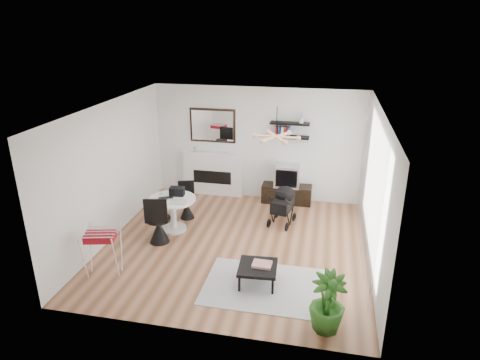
% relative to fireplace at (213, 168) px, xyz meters
% --- Properties ---
extents(floor, '(5.00, 5.00, 0.00)m').
position_rel_fireplace_xyz_m(floor, '(1.10, -2.42, -0.69)').
color(floor, brown).
rests_on(floor, ground).
extents(ceiling, '(5.00, 5.00, 0.00)m').
position_rel_fireplace_xyz_m(ceiling, '(1.10, -2.42, 2.01)').
color(ceiling, white).
rests_on(ceiling, wall_back).
extents(wall_back, '(5.00, 0.00, 5.00)m').
position_rel_fireplace_xyz_m(wall_back, '(1.10, 0.08, 0.66)').
color(wall_back, white).
rests_on(wall_back, floor).
extents(wall_left, '(0.00, 5.00, 5.00)m').
position_rel_fireplace_xyz_m(wall_left, '(-1.40, -2.42, 0.66)').
color(wall_left, white).
rests_on(wall_left, floor).
extents(wall_right, '(0.00, 5.00, 5.00)m').
position_rel_fireplace_xyz_m(wall_right, '(3.60, -2.42, 0.66)').
color(wall_right, white).
rests_on(wall_right, floor).
extents(sheer_curtain, '(0.04, 3.60, 2.60)m').
position_rel_fireplace_xyz_m(sheer_curtain, '(3.50, -2.22, 0.66)').
color(sheer_curtain, white).
rests_on(sheer_curtain, wall_right).
extents(fireplace, '(1.50, 0.17, 2.16)m').
position_rel_fireplace_xyz_m(fireplace, '(0.00, 0.00, 0.00)').
color(fireplace, white).
rests_on(fireplace, floor).
extents(shelf_lower, '(0.90, 0.25, 0.04)m').
position_rel_fireplace_xyz_m(shelf_lower, '(1.85, -0.05, 0.91)').
color(shelf_lower, black).
rests_on(shelf_lower, wall_back).
extents(shelf_upper, '(0.90, 0.25, 0.04)m').
position_rel_fireplace_xyz_m(shelf_upper, '(1.85, -0.05, 1.23)').
color(shelf_upper, black).
rests_on(shelf_upper, wall_back).
extents(pendant_lamp, '(0.90, 0.90, 0.10)m').
position_rel_fireplace_xyz_m(pendant_lamp, '(1.80, -2.12, 1.46)').
color(pendant_lamp, tan).
rests_on(pendant_lamp, ceiling).
extents(tv_console, '(1.17, 0.41, 0.44)m').
position_rel_fireplace_xyz_m(tv_console, '(1.85, -0.14, -0.47)').
color(tv_console, black).
rests_on(tv_console, floor).
extents(crt_tv, '(0.59, 0.51, 0.51)m').
position_rel_fireplace_xyz_m(crt_tv, '(1.85, -0.14, 0.01)').
color(crt_tv, silver).
rests_on(crt_tv, tv_console).
extents(dining_table, '(0.97, 0.97, 0.71)m').
position_rel_fireplace_xyz_m(dining_table, '(-0.30, -2.04, -0.22)').
color(dining_table, white).
rests_on(dining_table, floor).
extents(laptop, '(0.35, 0.30, 0.02)m').
position_rel_fireplace_xyz_m(laptop, '(-0.42, -2.10, 0.03)').
color(laptop, black).
rests_on(laptop, dining_table).
extents(black_bag, '(0.31, 0.20, 0.18)m').
position_rel_fireplace_xyz_m(black_bag, '(-0.26, -1.85, 0.11)').
color(black_bag, black).
rests_on(black_bag, dining_table).
extents(newspaper, '(0.36, 0.31, 0.01)m').
position_rel_fireplace_xyz_m(newspaper, '(-0.13, -2.17, 0.03)').
color(newspaper, silver).
rests_on(newspaper, dining_table).
extents(drinking_glass, '(0.06, 0.06, 0.10)m').
position_rel_fireplace_xyz_m(drinking_glass, '(-0.61, -1.89, 0.07)').
color(drinking_glass, white).
rests_on(drinking_glass, dining_table).
extents(chair_far, '(0.42, 0.43, 0.82)m').
position_rel_fireplace_xyz_m(chair_far, '(-0.22, -1.43, -0.43)').
color(chair_far, black).
rests_on(chair_far, floor).
extents(chair_near, '(0.51, 0.53, 1.02)m').
position_rel_fireplace_xyz_m(chair_near, '(-0.40, -2.61, -0.36)').
color(chair_near, black).
rests_on(chair_near, floor).
extents(drying_rack, '(0.67, 0.65, 0.85)m').
position_rel_fireplace_xyz_m(drying_rack, '(-0.89, -3.87, -0.24)').
color(drying_rack, white).
rests_on(drying_rack, floor).
extents(stroller, '(0.59, 0.79, 0.89)m').
position_rel_fireplace_xyz_m(stroller, '(1.89, -1.25, -0.30)').
color(stroller, black).
rests_on(stroller, floor).
extents(rug, '(1.96, 1.42, 0.01)m').
position_rel_fireplace_xyz_m(rug, '(1.85, -3.67, -0.68)').
color(rug, '#A3A3A3').
rests_on(rug, floor).
extents(coffee_table, '(0.67, 0.67, 0.32)m').
position_rel_fireplace_xyz_m(coffee_table, '(1.74, -3.59, -0.39)').
color(coffee_table, black).
rests_on(coffee_table, rug).
extents(magazines, '(0.32, 0.26, 0.04)m').
position_rel_fireplace_xyz_m(magazines, '(1.80, -3.57, -0.33)').
color(magazines, '#BA2E2E').
rests_on(magazines, coffee_table).
extents(potted_plant, '(0.63, 0.63, 0.91)m').
position_rel_fireplace_xyz_m(potted_plant, '(2.88, -4.50, -0.23)').
color(potted_plant, '#265A19').
rests_on(potted_plant, floor).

